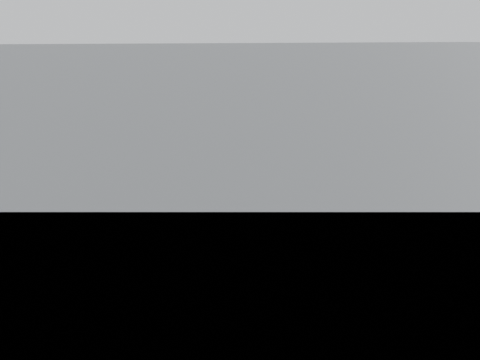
{
  "coord_description": "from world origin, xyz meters",
  "views": [
    {
      "loc": [
        36.26,
        -20.73,
        14.64
      ],
      "look_at": [
        0.0,
        0.0,
        2.0
      ],
      "focal_mm": 35.0,
      "sensor_mm": 36.0,
      "label": 1
    }
  ],
  "objects_px": {
    "player_near_east": "(225,205)",
    "player_far_east": "(271,187)",
    "umpire_chair": "(205,171)",
    "player_near_west": "(140,197)",
    "player_far_west": "(332,170)",
    "tennis_net": "(240,195)"
  },
  "relations": [
    {
      "from": "tennis_net",
      "to": "player_far_west",
      "type": "height_order",
      "value": "player_far_west"
    },
    {
      "from": "player_near_west",
      "to": "player_far_east",
      "type": "bearing_deg",
      "value": -115.53
    },
    {
      "from": "tennis_net",
      "to": "player_near_east",
      "type": "height_order",
      "value": "player_near_east"
    },
    {
      "from": "player_near_east",
      "to": "player_far_east",
      "type": "height_order",
      "value": "player_near_east"
    },
    {
      "from": "tennis_net",
      "to": "player_near_east",
      "type": "distance_m",
      "value": 4.21
    },
    {
      "from": "player_near_west",
      "to": "tennis_net",
      "type": "bearing_deg",
      "value": -119.27
    },
    {
      "from": "player_near_west",
      "to": "umpire_chair",
      "type": "bearing_deg",
      "value": -74.68
    },
    {
      "from": "umpire_chair",
      "to": "player_far_west",
      "type": "xyz_separation_m",
      "value": [
        5.63,
        12.69,
        -0.3
      ]
    },
    {
      "from": "player_far_west",
      "to": "player_far_east",
      "type": "relative_size",
      "value": 1.03
    },
    {
      "from": "player_near_west",
      "to": "player_far_west",
      "type": "relative_size",
      "value": 1.03
    },
    {
      "from": "player_far_west",
      "to": "player_far_east",
      "type": "height_order",
      "value": "player_far_west"
    },
    {
      "from": "player_near_west",
      "to": "player_far_west",
      "type": "bearing_deg",
      "value": -104.15
    },
    {
      "from": "player_near_west",
      "to": "player_near_east",
      "type": "xyz_separation_m",
      "value": [
        5.94,
        5.58,
        0.03
      ]
    },
    {
      "from": "tennis_net",
      "to": "umpire_chair",
      "type": "xyz_separation_m",
      "value": [
        -7.02,
        -0.27,
        0.65
      ]
    },
    {
      "from": "umpire_chair",
      "to": "player_near_east",
      "type": "bearing_deg",
      "value": -16.17
    },
    {
      "from": "tennis_net",
      "to": "player_far_east",
      "type": "distance_m",
      "value": 3.27
    },
    {
      "from": "player_near_west",
      "to": "player_near_east",
      "type": "bearing_deg",
      "value": -146.22
    },
    {
      "from": "player_near_east",
      "to": "tennis_net",
      "type": "bearing_deg",
      "value": -74.29
    },
    {
      "from": "player_near_east",
      "to": "umpire_chair",
      "type": "bearing_deg",
      "value": -42.43
    },
    {
      "from": "tennis_net",
      "to": "player_far_west",
      "type": "bearing_deg",
      "value": 96.39
    },
    {
      "from": "tennis_net",
      "to": "player_near_west",
      "type": "xyz_separation_m",
      "value": [
        -3.14,
        -8.69,
        0.37
      ]
    },
    {
      "from": "umpire_chair",
      "to": "player_far_west",
      "type": "relative_size",
      "value": 1.58
    }
  ]
}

